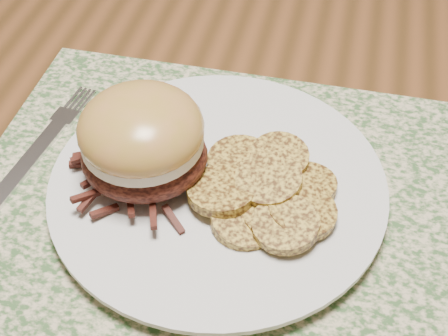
# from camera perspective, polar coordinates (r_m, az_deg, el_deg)

# --- Properties ---
(dining_table) EXTENTS (1.50, 0.90, 0.75)m
(dining_table) POSITION_cam_1_polar(r_m,az_deg,el_deg) (0.67, -12.84, 0.06)
(dining_table) COLOR brown
(dining_table) RESTS_ON ground
(placemat) EXTENTS (0.45, 0.33, 0.00)m
(placemat) POSITION_cam_1_polar(r_m,az_deg,el_deg) (0.52, 1.19, -2.93)
(placemat) COLOR #375B2E
(placemat) RESTS_ON dining_table
(dinner_plate) EXTENTS (0.26, 0.26, 0.02)m
(dinner_plate) POSITION_cam_1_polar(r_m,az_deg,el_deg) (0.51, -0.56, -1.72)
(dinner_plate) COLOR silver
(dinner_plate) RESTS_ON placemat
(pork_sandwich) EXTENTS (0.11, 0.11, 0.08)m
(pork_sandwich) POSITION_cam_1_polar(r_m,az_deg,el_deg) (0.49, -7.47, 2.55)
(pork_sandwich) COLOR black
(pork_sandwich) RESTS_ON dinner_plate
(roasted_potatoes) EXTENTS (0.13, 0.14, 0.03)m
(roasted_potatoes) POSITION_cam_1_polar(r_m,az_deg,el_deg) (0.49, 3.64, -2.26)
(roasted_potatoes) COLOR gold
(roasted_potatoes) RESTS_ON dinner_plate
(fork) EXTENTS (0.04, 0.18, 0.00)m
(fork) POSITION_cam_1_polar(r_m,az_deg,el_deg) (0.58, -16.58, 1.66)
(fork) COLOR silver
(fork) RESTS_ON placemat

